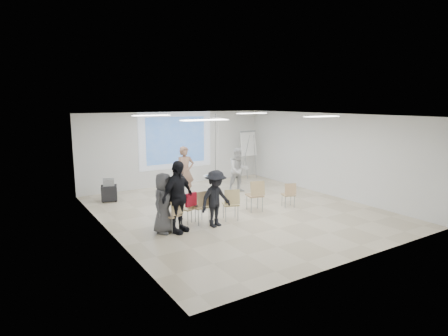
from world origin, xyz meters
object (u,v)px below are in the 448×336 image
pedestal_table (212,184)px  chair_left_inner (202,204)px  audience_left (178,192)px  chair_right_inner (256,193)px  chair_right_far (289,193)px  player_left (185,168)px  chair_center (231,202)px  flipchart_easel (248,144)px  chair_left_mid (189,206)px  chair_far_left (174,213)px  player_right (239,168)px  audience_outer (164,199)px  av_cart (109,191)px  laptop (200,205)px  audience_mid (216,195)px

pedestal_table → chair_left_inner: 3.18m
chair_left_inner → audience_left: size_ratio=0.44×
chair_right_inner → chair_right_far: bearing=3.8°
player_left → chair_center: 3.25m
pedestal_table → player_left: player_left is taller
pedestal_table → flipchart_easel: 3.50m
chair_left_mid → chair_right_far: (3.46, -0.32, 0.00)m
audience_left → chair_far_left: bearing=103.1°
player_right → chair_left_mid: player_right is taller
chair_right_far → audience_outer: bearing=-159.3°
pedestal_table → av_cart: bearing=159.9°
pedestal_table → player_left: size_ratio=0.39×
player_left → laptop: (-0.98, -2.89, -0.52)m
player_left → audience_outer: (-2.16, -3.10, -0.14)m
chair_right_far → laptop: (-3.21, 0.18, 0.03)m
av_cart → chair_left_mid: bearing=-54.1°
player_right → chair_right_far: player_right is taller
chair_left_inner → audience_left: (-0.87, -0.29, 0.53)m
chair_right_inner → audience_left: 2.95m
player_right → flipchart_easel: flipchart_easel is taller
chair_right_inner → chair_right_far: 1.22m
chair_left_mid → chair_right_inner: (2.27, -0.11, 0.11)m
player_right → chair_center: 3.55m
chair_left_mid → flipchart_easel: size_ratio=0.38×
chair_far_left → flipchart_easel: (5.64, 4.46, 1.07)m
chair_right_far → audience_left: 4.12m
chair_left_inner → audience_outer: bearing=179.4°
player_left → chair_far_left: size_ratio=2.36×
audience_outer → flipchart_easel: bearing=3.4°
chair_right_inner → chair_left_inner: bearing=-161.8°
chair_far_left → chair_right_far: bearing=-20.6°
chair_right_far → player_right: bearing=114.2°
player_left → chair_right_inner: bearing=-61.1°
chair_left_mid → audience_left: audience_left is taller
chair_right_inner → audience_mid: audience_mid is taller
pedestal_table → audience_outer: audience_outer is taller
audience_outer → laptop: bearing=-23.5°
player_left → chair_right_far: 3.83m
chair_right_inner → chair_left_mid: bearing=-168.6°
player_right → chair_right_far: bearing=-74.7°
audience_outer → av_cart: size_ratio=2.29×
chair_left_mid → chair_right_far: size_ratio=0.99×
chair_center → chair_right_inner: chair_right_inner is taller
pedestal_table → chair_far_left: chair_far_left is taller
av_cart → flipchart_easel: bearing=20.2°
chair_far_left → audience_left: bearing=-74.1°
player_right → chair_center: (-2.17, -2.78, -0.37)m
player_left → audience_outer: 3.78m
chair_right_inner → audience_left: size_ratio=0.45×
chair_left_inner → chair_right_far: size_ratio=1.17×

